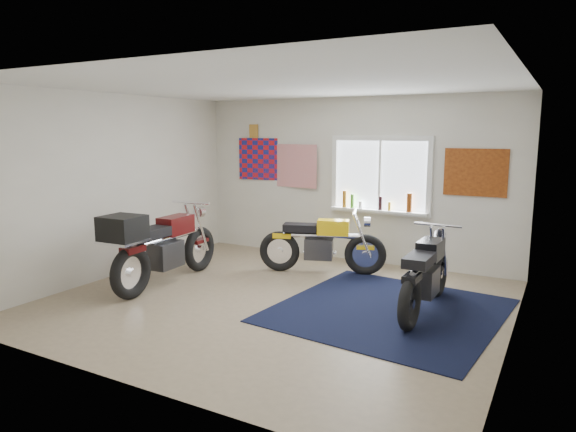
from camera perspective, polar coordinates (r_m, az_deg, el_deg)
The scene contains 10 objects.
ground at distance 6.65m, azimuth -1.28°, elevation -9.46°, with size 5.50×5.50×0.00m, color #9E896B.
room_shell at distance 6.31m, azimuth -1.33°, elevation 4.77°, with size 5.50×5.50×5.50m.
navy_rug at distance 6.44m, azimuth 11.09°, elevation -10.23°, with size 2.50×2.60×0.01m, color black.
window_assembly at distance 8.38m, azimuth 10.18°, elevation 3.92°, with size 1.66×0.17×1.26m.
oil_bottles at distance 8.36m, azimuth 9.97°, elevation 1.55°, with size 1.17×0.09×0.30m.
flag_display at distance 9.40m, azimuth -3.83°, elevation 9.39°, with size 1.60×0.10×1.17m.
triumph_poster at distance 8.04m, azimuth 20.11°, elevation 4.56°, with size 0.90×0.03×0.70m, color #A54C14.
yellow_triumph at distance 7.85m, azimuth 3.73°, elevation -3.26°, with size 1.88×0.81×0.98m.
black_chrome_bike at distance 6.38m, azimuth 15.03°, elevation -6.48°, with size 0.60×1.95×1.00m.
maroon_tourer at distance 7.33m, azimuth -14.11°, elevation -3.24°, with size 0.67×2.21×1.12m.
Camera 1 is at (3.15, -5.45, 2.15)m, focal length 32.00 mm.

